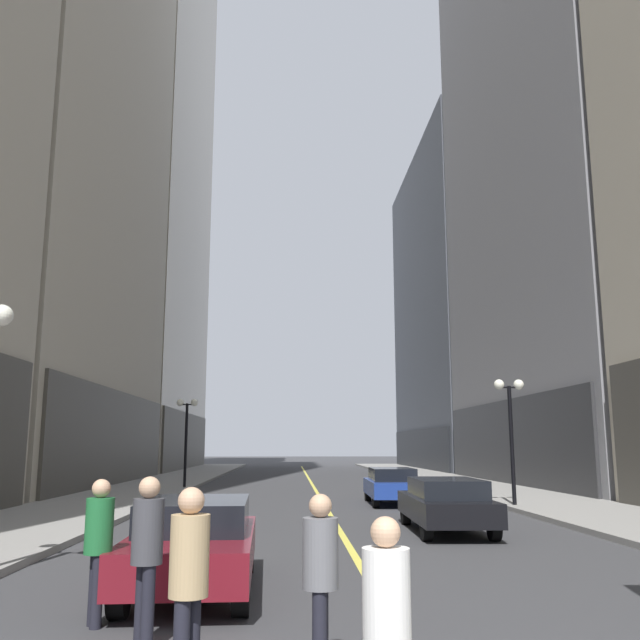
% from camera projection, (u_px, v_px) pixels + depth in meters
% --- Properties ---
extents(ground_plane, '(200.00, 200.00, 0.00)m').
position_uv_depth(ground_plane, '(313.00, 486.00, 37.09)').
color(ground_plane, '#38383A').
extents(sidewalk_left, '(4.50, 78.00, 0.15)m').
position_uv_depth(sidewalk_left, '(159.00, 485.00, 36.74)').
color(sidewalk_left, gray).
rests_on(sidewalk_left, ground).
extents(sidewalk_right, '(4.50, 78.00, 0.15)m').
position_uv_depth(sidewalk_right, '(464.00, 484.00, 37.46)').
color(sidewalk_right, gray).
rests_on(sidewalk_right, ground).
extents(lane_centre_stripe, '(0.16, 70.00, 0.01)m').
position_uv_depth(lane_centre_stripe, '(313.00, 486.00, 37.09)').
color(lane_centre_stripe, '#E5D64C').
rests_on(lane_centre_stripe, ground).
extents(building_left_mid, '(15.61, 24.00, 44.32)m').
position_uv_depth(building_left_mid, '(0.00, 95.00, 39.77)').
color(building_left_mid, '#B7AD99').
rests_on(building_left_mid, ground).
extents(building_left_far, '(12.00, 26.00, 57.05)m').
position_uv_depth(building_left_far, '(134.00, 167.00, 66.05)').
color(building_left_far, '#B7AD99').
rests_on(building_left_far, ground).
extents(building_right_mid, '(12.60, 24.00, 38.11)m').
position_uv_depth(building_right_mid, '(595.00, 157.00, 40.73)').
color(building_right_mid, gray).
rests_on(building_right_mid, ground).
extents(building_right_far, '(14.09, 26.00, 29.63)m').
position_uv_depth(building_right_far, '(488.00, 310.00, 65.07)').
color(building_right_far, '#4C515B').
rests_on(building_right_far, ground).
extents(car_maroon, '(1.90, 4.48, 1.32)m').
position_uv_depth(car_maroon, '(195.00, 541.00, 10.37)').
color(car_maroon, maroon).
rests_on(car_maroon, ground).
extents(car_black, '(1.91, 4.83, 1.32)m').
position_uv_depth(car_black, '(446.00, 503.00, 17.29)').
color(car_black, black).
rests_on(car_black, ground).
extents(car_blue, '(1.82, 4.48, 1.32)m').
position_uv_depth(car_blue, '(392.00, 484.00, 25.44)').
color(car_blue, navy).
rests_on(car_blue, ground).
extents(pedestrian_in_green_parka, '(0.45, 0.45, 1.73)m').
position_uv_depth(pedestrian_in_green_parka, '(99.00, 539.00, 8.40)').
color(pedestrian_in_green_parka, black).
rests_on(pedestrian_in_green_parka, ground).
extents(pedestrian_with_orange_bag, '(0.47, 0.47, 1.80)m').
position_uv_depth(pedestrian_with_orange_bag, '(147.00, 547.00, 7.48)').
color(pedestrian_with_orange_bag, black).
rests_on(pedestrian_with_orange_bag, ground).
extents(pedestrian_in_grey_suit, '(0.38, 0.38, 1.68)m').
position_uv_depth(pedestrian_in_grey_suit, '(320.00, 571.00, 6.48)').
color(pedestrian_in_grey_suit, black).
rests_on(pedestrian_in_grey_suit, ground).
extents(pedestrian_in_white_shirt, '(0.48, 0.48, 1.65)m').
position_uv_depth(pedestrian_in_white_shirt, '(387.00, 619.00, 4.77)').
color(pedestrian_in_white_shirt, black).
rests_on(pedestrian_in_white_shirt, ground).
extents(pedestrian_in_tan_trench, '(0.45, 0.45, 1.78)m').
position_uv_depth(pedestrian_in_tan_trench, '(189.00, 575.00, 5.92)').
color(pedestrian_in_tan_trench, black).
rests_on(pedestrian_in_tan_trench, ground).
extents(street_lamp_left_far, '(1.06, 0.36, 4.43)m').
position_uv_depth(street_lamp_left_far, '(187.00, 423.00, 34.09)').
color(street_lamp_left_far, black).
rests_on(street_lamp_left_far, ground).
extents(street_lamp_right_mid, '(1.06, 0.36, 4.43)m').
position_uv_depth(street_lamp_right_mid, '(510.00, 413.00, 24.00)').
color(street_lamp_right_mid, black).
rests_on(street_lamp_right_mid, ground).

